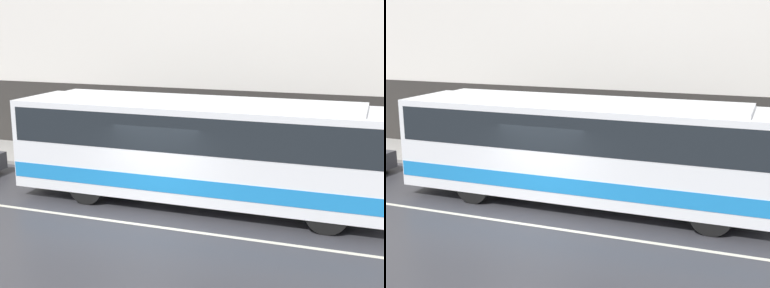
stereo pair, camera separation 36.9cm
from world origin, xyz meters
TOP-DOWN VIEW (x-y plane):
  - ground_plane at (0.00, 0.00)m, footprint 60.00×60.00m
  - sidewalk at (0.00, 5.53)m, footprint 60.00×3.05m
  - building_facade at (0.00, 7.20)m, footprint 60.00×0.35m
  - lane_stripe at (0.00, 0.00)m, footprint 54.00×0.14m
  - transit_bus at (0.77, 2.13)m, footprint 10.95×2.53m
  - pedestrian_waiting at (1.61, 5.95)m, footprint 0.36×0.36m

SIDE VIEW (x-z plane):
  - ground_plane at x=0.00m, z-range 0.00..0.00m
  - lane_stripe at x=0.00m, z-range 0.00..0.01m
  - sidewalk at x=0.00m, z-range 0.00..0.13m
  - pedestrian_waiting at x=1.61m, z-range 0.07..1.66m
  - transit_bus at x=0.77m, z-range 0.20..3.32m
  - building_facade at x=0.00m, z-range -0.20..11.40m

